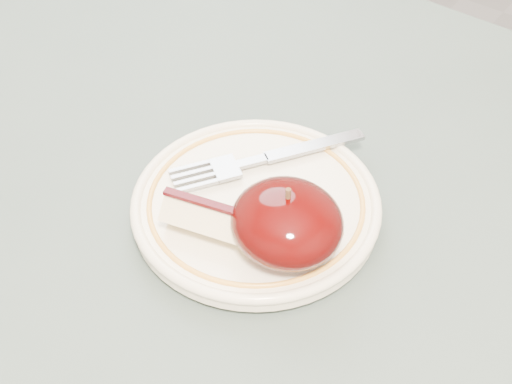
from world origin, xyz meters
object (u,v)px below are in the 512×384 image
Objects in this scene: plate at (256,204)px; fork at (265,159)px; table at (167,300)px; apple_half at (287,223)px.

plate is 0.05m from fork.
apple_half reaches higher than table.
table is 5.85× the size of fork.
table is at bearing -128.24° from plate.
apple_half is 0.09m from fork.
plate is (0.05, 0.06, 0.10)m from table.
table is 4.50× the size of plate.
plate is at bearing -119.59° from fork.
table is 10.69× the size of apple_half.
plate is 1.30× the size of fork.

